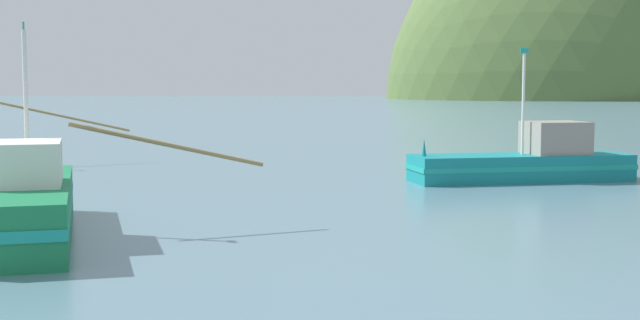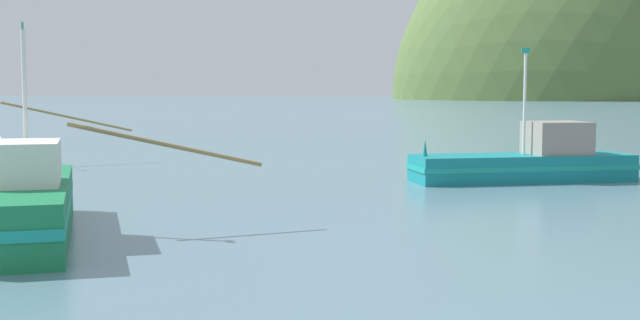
{
  "view_description": "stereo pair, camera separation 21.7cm",
  "coord_description": "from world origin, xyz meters",
  "views": [
    {
      "loc": [
        -0.2,
        -0.28,
        4.04
      ],
      "look_at": [
        -2.06,
        29.39,
        1.4
      ],
      "focal_mm": 47.74,
      "sensor_mm": 36.0,
      "label": 1
    },
    {
      "loc": [
        0.02,
        -0.27,
        4.04
      ],
      "look_at": [
        -2.06,
        29.39,
        1.4
      ],
      "focal_mm": 47.74,
      "sensor_mm": 36.0,
      "label": 2
    }
  ],
  "objects": [
    {
      "name": "fishing_boat_teal",
      "position": [
        6.27,
        35.73,
        0.81
      ],
      "size": [
        9.67,
        4.82,
        5.55
      ],
      "rotation": [
        0.0,
        0.0,
        3.4
      ],
      "color": "#147F84",
      "rests_on": "ground"
    },
    {
      "name": "fishing_boat_green",
      "position": [
        -9.32,
        21.38,
        0.92
      ],
      "size": [
        12.11,
        9.67,
        5.73
      ],
      "rotation": [
        0.0,
        0.0,
        1.9
      ],
      "color": "#197A47",
      "rests_on": "ground"
    },
    {
      "name": "hill_far_left",
      "position": [
        53.39,
        246.94,
        0.0
      ],
      "size": [
        99.6,
        79.68,
        105.94
      ],
      "primitive_type": "ellipsoid",
      "color": "#516B38",
      "rests_on": "ground"
    }
  ]
}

